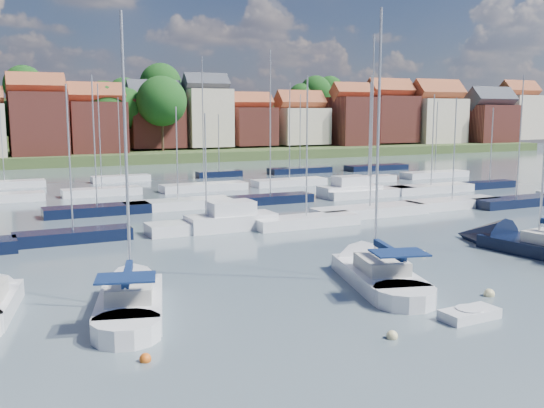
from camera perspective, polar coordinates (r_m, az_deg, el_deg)
ground at (r=67.92m, az=-5.99°, el=0.87°), size 260.00×260.00×0.00m
sailboat_left at (r=29.92m, az=-13.04°, el=-8.52°), size 5.61×11.08×14.61m
sailboat_centre at (r=34.26m, az=9.13°, el=-6.22°), size 5.98×11.88×15.62m
sailboat_navy at (r=43.60m, az=22.50°, el=-3.59°), size 5.13×13.20×17.74m
tender at (r=28.58m, az=18.09°, el=-9.83°), size 2.74×1.36×0.58m
buoy_a at (r=23.43m, az=-11.83°, el=-14.31°), size 0.44×0.44×0.44m
buoy_b at (r=25.56m, az=11.23°, el=-12.30°), size 0.47×0.47×0.47m
buoy_c at (r=30.39m, az=12.54°, el=-8.94°), size 0.44×0.44×0.44m
buoy_d at (r=32.40m, az=19.75°, el=-8.14°), size 0.54×0.54×0.54m
buoy_e at (r=40.27m, az=14.02°, el=-4.66°), size 0.43×0.43×0.43m
buoy_g at (r=32.47m, az=8.69°, el=-7.69°), size 0.49×0.49×0.49m
marina_field at (r=64.06m, az=-2.92°, el=0.83°), size 79.62×41.41×15.93m
far_shore_town at (r=158.09m, az=-16.75°, el=6.59°), size 212.46×90.00×22.27m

